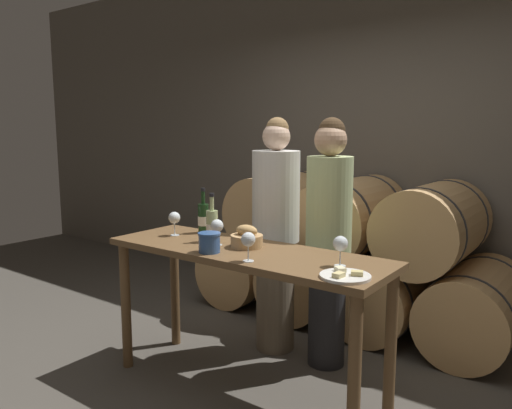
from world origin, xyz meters
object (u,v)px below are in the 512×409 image
at_px(cheese_plate, 345,276).
at_px(wine_bottle_white, 212,225).
at_px(wine_glass_far_left, 174,218).
at_px(wine_glass_center, 248,240).
at_px(wine_bottle_red, 203,218).
at_px(person_right, 328,239).
at_px(bread_basket, 247,239).
at_px(blue_crock, 209,242).
at_px(wine_glass_right, 341,244).
at_px(wine_glass_left, 217,226).
at_px(tasting_table, 245,271).
at_px(person_left, 276,234).

bearing_deg(cheese_plate, wine_bottle_white, 168.85).
distance_m(wine_glass_far_left, wine_glass_center, 0.81).
bearing_deg(wine_bottle_red, cheese_plate, -16.44).
relative_size(person_right, wine_glass_far_left, 10.40).
height_order(wine_bottle_white, wine_glass_center, wine_bottle_white).
distance_m(person_right, bread_basket, 0.61).
relative_size(person_right, blue_crock, 12.72).
bearing_deg(wine_glass_right, wine_bottle_red, 169.92).
relative_size(wine_glass_left, wine_glass_right, 1.00).
xyz_separation_m(cheese_plate, wine_glass_far_left, (-1.33, 0.18, 0.11)).
bearing_deg(wine_bottle_white, wine_bottle_red, 143.55).
relative_size(wine_glass_far_left, wine_glass_center, 1.00).
relative_size(tasting_table, person_left, 1.06).
bearing_deg(person_left, wine_glass_center, -65.25).
bearing_deg(wine_glass_right, wine_bottle_white, 177.77).
distance_m(tasting_table, wine_glass_left, 0.32).
relative_size(person_left, wine_bottle_white, 5.44).
relative_size(cheese_plate, wine_glass_far_left, 1.53).
bearing_deg(blue_crock, wine_glass_right, 14.02).
xyz_separation_m(person_right, wine_glass_right, (0.39, -0.60, 0.13)).
bearing_deg(blue_crock, wine_glass_left, 116.68).
distance_m(tasting_table, person_left, 0.64).
distance_m(tasting_table, wine_glass_right, 0.67).
distance_m(wine_glass_center, wine_glass_right, 0.48).
xyz_separation_m(bread_basket, wine_glass_far_left, (-0.58, -0.03, 0.06)).
relative_size(blue_crock, bread_basket, 0.67).
distance_m(bread_basket, cheese_plate, 0.78).
bearing_deg(cheese_plate, person_right, 123.15).
height_order(person_left, person_right, person_left).
bearing_deg(wine_glass_left, person_right, 55.79).
height_order(wine_bottle_red, wine_bottle_white, same).
relative_size(person_left, wine_glass_center, 10.44).
relative_size(person_right, bread_basket, 8.59).
height_order(tasting_table, wine_glass_right, wine_glass_right).
xyz_separation_m(bread_basket, wine_glass_left, (-0.17, -0.07, 0.06)).
bearing_deg(bread_basket, wine_bottle_red, 162.38).
relative_size(person_left, wine_glass_right, 10.44).
xyz_separation_m(person_right, wine_glass_left, (-0.42, -0.62, 0.13)).
bearing_deg(bread_basket, tasting_table, -67.14).
height_order(wine_bottle_red, cheese_plate, wine_bottle_red).
relative_size(wine_bottle_red, cheese_plate, 1.25).
xyz_separation_m(wine_bottle_white, bread_basket, (0.26, 0.01, -0.05)).
relative_size(cheese_plate, wine_glass_left, 1.53).
distance_m(wine_glass_left, wine_glass_center, 0.42).
bearing_deg(person_right, wine_bottle_red, -151.45).
bearing_deg(person_right, wine_glass_right, -57.02).
distance_m(wine_bottle_white, wine_glass_far_left, 0.32).
xyz_separation_m(wine_bottle_red, cheese_plate, (1.23, -0.36, -0.09)).
height_order(tasting_table, wine_glass_center, wine_glass_center).
xyz_separation_m(cheese_plate, wine_glass_center, (-0.54, -0.04, 0.11)).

